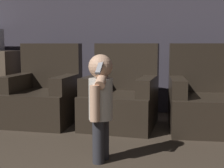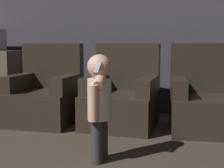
# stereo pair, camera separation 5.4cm
# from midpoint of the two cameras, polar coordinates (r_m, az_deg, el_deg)

# --- Properties ---
(wall_back) EXTENTS (8.40, 0.05, 2.60)m
(wall_back) POSITION_cam_midpoint_polar(r_m,az_deg,el_deg) (4.53, 4.63, 11.33)
(wall_back) COLOR #3D3842
(wall_back) RESTS_ON ground_plane
(armchair_left) EXTENTS (0.83, 0.87, 0.99)m
(armchair_left) POSITION_cam_midpoint_polar(r_m,az_deg,el_deg) (4.05, -12.78, -2.14)
(armchair_left) COLOR black
(armchair_left) RESTS_ON ground_plane
(armchair_middle) EXTENTS (0.88, 0.91, 0.99)m
(armchair_middle) POSITION_cam_midpoint_polar(r_m,az_deg,el_deg) (3.77, 1.29, -2.64)
(armchair_middle) COLOR black
(armchair_middle) RESTS_ON ground_plane
(armchair_right) EXTENTS (0.85, 0.89, 0.99)m
(armchair_right) POSITION_cam_midpoint_polar(r_m,az_deg,el_deg) (3.75, 16.31, -3.00)
(armchair_right) COLOR black
(armchair_right) RESTS_ON ground_plane
(person_toddler) EXTENTS (0.20, 0.35, 0.90)m
(person_toddler) POSITION_cam_midpoint_polar(r_m,az_deg,el_deg) (2.56, -2.74, -2.80)
(person_toddler) COLOR #28282D
(person_toddler) RESTS_ON ground_plane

